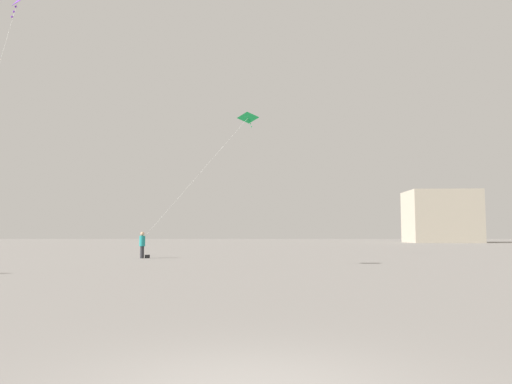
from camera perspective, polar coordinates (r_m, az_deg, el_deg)
person_in_teal at (r=35.19m, az=-12.97°, el=-5.90°), size 0.40×0.40×1.84m
kite_violet_delta at (r=26.75m, az=-26.15°, el=18.52°), size 2.37×1.86×11.50m
kite_emerald_delta at (r=38.40m, az=-1.02°, el=8.36°), size 8.02×3.60×9.72m
building_left_hall at (r=98.68m, az=20.91°, el=-2.70°), size 12.84×10.61×9.75m
handbag_beside_flyer at (r=35.24m, az=-12.40°, el=-7.35°), size 0.34×0.30×0.24m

